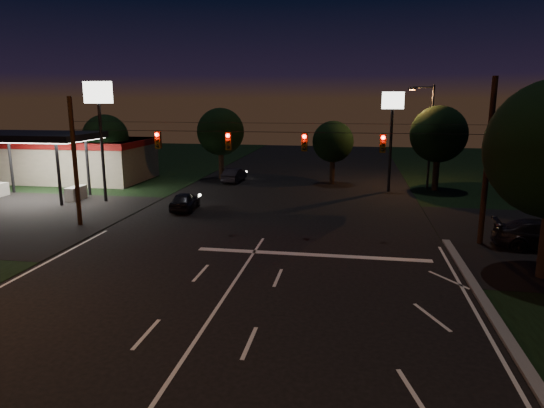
# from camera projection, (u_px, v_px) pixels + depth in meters

# --- Properties ---
(ground) EXTENTS (140.00, 140.00, 0.00)m
(ground) POSITION_uv_depth(u_px,v_px,m) (176.00, 371.00, 14.29)
(ground) COLOR black
(ground) RESTS_ON ground
(stop_bar) EXTENTS (12.00, 0.50, 0.01)m
(stop_bar) POSITION_uv_depth(u_px,v_px,m) (312.00, 255.00, 24.88)
(stop_bar) COLOR silver
(stop_bar) RESTS_ON ground
(utility_pole_right) EXTENTS (0.30, 0.30, 9.00)m
(utility_pole_right) POSITION_uv_depth(u_px,v_px,m) (480.00, 244.00, 26.78)
(utility_pole_right) COLOR black
(utility_pole_right) RESTS_ON ground
(utility_pole_left) EXTENTS (0.28, 0.28, 8.00)m
(utility_pole_left) POSITION_uv_depth(u_px,v_px,m) (80.00, 225.00, 30.71)
(utility_pole_left) COLOR black
(utility_pole_left) RESTS_ON ground
(signal_span) EXTENTS (24.00, 0.40, 1.56)m
(signal_span) POSITION_uv_depth(u_px,v_px,m) (266.00, 141.00, 27.53)
(signal_span) COLOR black
(signal_span) RESTS_ON ground
(gas_station) EXTENTS (14.20, 16.10, 5.25)m
(gas_station) POSITION_uv_depth(u_px,v_px,m) (72.00, 157.00, 46.63)
(gas_station) COLOR gray
(gas_station) RESTS_ON ground
(pole_sign_left_near) EXTENTS (2.20, 0.30, 9.10)m
(pole_sign_left_near) POSITION_uv_depth(u_px,v_px,m) (99.00, 110.00, 36.29)
(pole_sign_left_near) COLOR black
(pole_sign_left_near) RESTS_ON ground
(pole_sign_right) EXTENTS (1.80, 0.30, 8.40)m
(pole_sign_right) POSITION_uv_depth(u_px,v_px,m) (392.00, 118.00, 40.55)
(pole_sign_right) COLOR black
(pole_sign_right) RESTS_ON ground
(street_light_right_far) EXTENTS (2.20, 0.35, 9.00)m
(street_light_right_far) POSITION_uv_depth(u_px,v_px,m) (428.00, 129.00, 42.16)
(street_light_right_far) COLOR black
(street_light_right_far) RESTS_ON ground
(tree_far_a) EXTENTS (4.20, 4.20, 6.42)m
(tree_far_a) POSITION_uv_depth(u_px,v_px,m) (106.00, 138.00, 45.34)
(tree_far_a) COLOR black
(tree_far_a) RESTS_ON ground
(tree_far_b) EXTENTS (4.60, 4.60, 6.98)m
(tree_far_b) POSITION_uv_depth(u_px,v_px,m) (221.00, 132.00, 47.49)
(tree_far_b) COLOR black
(tree_far_b) RESTS_ON ground
(tree_far_c) EXTENTS (3.80, 3.80, 5.86)m
(tree_far_c) POSITION_uv_depth(u_px,v_px,m) (333.00, 142.00, 44.85)
(tree_far_c) COLOR black
(tree_far_c) RESTS_ON ground
(tree_far_d) EXTENTS (4.80, 4.80, 7.30)m
(tree_far_d) POSITION_uv_depth(u_px,v_px,m) (439.00, 135.00, 41.28)
(tree_far_d) COLOR black
(tree_far_d) RESTS_ON ground
(car_oncoming_a) EXTENTS (1.83, 3.95, 1.31)m
(car_oncoming_a) POSITION_uv_depth(u_px,v_px,m) (185.00, 201.00, 34.78)
(car_oncoming_a) COLOR black
(car_oncoming_a) RESTS_ON ground
(car_oncoming_b) EXTENTS (1.62, 4.05, 1.31)m
(car_oncoming_b) POSITION_uv_depth(u_px,v_px,m) (234.00, 175.00, 46.53)
(car_oncoming_b) COLOR black
(car_oncoming_b) RESTS_ON ground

